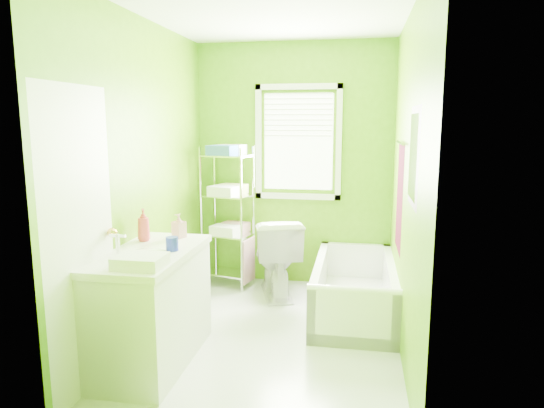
% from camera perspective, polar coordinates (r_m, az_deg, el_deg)
% --- Properties ---
extents(ground, '(2.90, 2.90, 0.00)m').
position_cam_1_polar(ground, '(4.19, -0.31, -15.29)').
color(ground, silver).
rests_on(ground, ground).
extents(room_envelope, '(2.14, 2.94, 2.62)m').
position_cam_1_polar(room_envelope, '(3.81, -0.33, 6.32)').
color(room_envelope, '#518B06').
rests_on(room_envelope, ground).
extents(window, '(0.92, 0.05, 1.22)m').
position_cam_1_polar(window, '(5.20, 3.11, 7.95)').
color(window, white).
rests_on(window, ground).
extents(door, '(0.09, 0.80, 2.00)m').
position_cam_1_polar(door, '(3.33, -21.53, -4.38)').
color(door, white).
rests_on(door, ground).
extents(right_wall_decor, '(0.04, 1.48, 1.17)m').
position_cam_1_polar(right_wall_decor, '(3.76, 15.33, 2.46)').
color(right_wall_decor, '#490818').
rests_on(right_wall_decor, ground).
extents(bathtub, '(0.73, 1.56, 0.51)m').
position_cam_1_polar(bathtub, '(4.66, 9.61, -10.68)').
color(bathtub, white).
rests_on(bathtub, ground).
extents(toilet, '(0.68, 0.91, 0.82)m').
position_cam_1_polar(toilet, '(4.99, 0.47, -6.12)').
color(toilet, white).
rests_on(toilet, ground).
extents(vanity, '(0.58, 1.13, 1.10)m').
position_cam_1_polar(vanity, '(3.72, -14.01, -11.30)').
color(vanity, silver).
rests_on(vanity, ground).
extents(wire_shelf_unit, '(0.56, 0.45, 1.53)m').
position_cam_1_polar(wire_shelf_unit, '(5.18, -5.04, 0.30)').
color(wire_shelf_unit, silver).
rests_on(wire_shelf_unit, ground).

